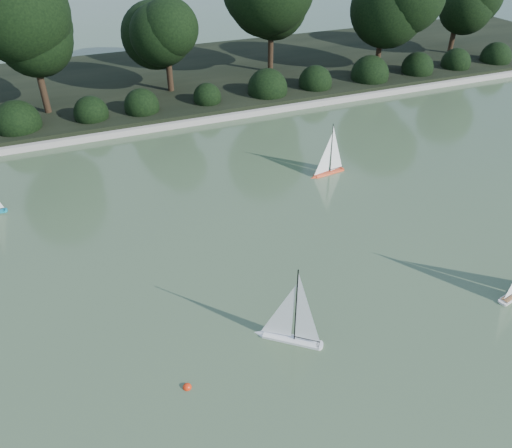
# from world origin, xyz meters

# --- Properties ---
(ground) EXTENTS (80.00, 80.00, 0.00)m
(ground) POSITION_xyz_m (0.00, 0.00, 0.00)
(ground) COLOR #2F4529
(ground) RESTS_ON ground
(pond_coping) EXTENTS (40.00, 0.35, 0.18)m
(pond_coping) POSITION_xyz_m (0.00, 9.00, 0.09)
(pond_coping) COLOR gray
(pond_coping) RESTS_ON ground
(far_bank) EXTENTS (40.00, 8.00, 0.30)m
(far_bank) POSITION_xyz_m (0.00, 13.00, 0.15)
(far_bank) COLOR black
(far_bank) RESTS_ON ground
(tree_line) EXTENTS (26.31, 3.93, 4.39)m
(tree_line) POSITION_xyz_m (1.23, 11.44, 2.64)
(tree_line) COLOR black
(tree_line) RESTS_ON ground
(shrub_hedge) EXTENTS (29.10, 1.10, 1.10)m
(shrub_hedge) POSITION_xyz_m (0.00, 9.90, 0.45)
(shrub_hedge) COLOR black
(shrub_hedge) RESTS_ON ground
(sailboat_white_a) EXTENTS (0.98, 0.83, 1.57)m
(sailboat_white_a) POSITION_xyz_m (-0.04, -0.10, 0.25)
(sailboat_white_a) COLOR silver
(sailboat_white_a) RESTS_ON ground
(sailboat_orange) EXTENTS (1.03, 0.29, 1.40)m
(sailboat_orange) POSITION_xyz_m (3.28, 4.58, 0.22)
(sailboat_orange) COLOR #FA4D24
(sailboat_orange) RESTS_ON ground
(race_buoy) EXTENTS (0.13, 0.13, 0.13)m
(race_buoy) POSITION_xyz_m (-1.77, -0.41, 0.00)
(race_buoy) COLOR red
(race_buoy) RESTS_ON ground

